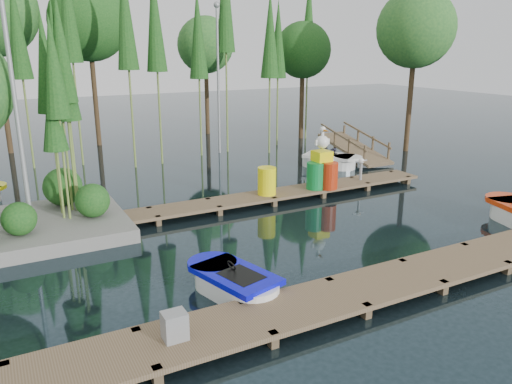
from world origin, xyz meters
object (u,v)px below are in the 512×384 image
utility_cabinet (175,326)px  yellow_barrel (267,181)px  drum_cluster (323,170)px  boat_blue (234,284)px

utility_cabinet → yellow_barrel: bearing=50.6°
yellow_barrel → drum_cluster: (2.23, -0.16, 0.17)m
drum_cluster → yellow_barrel: bearing=175.9°
utility_cabinet → drum_cluster: size_ratio=0.23×
boat_blue → yellow_barrel: 6.74m
boat_blue → utility_cabinet: size_ratio=5.31×
yellow_barrel → drum_cluster: bearing=-4.1°
utility_cabinet → drum_cluster: drum_cluster is taller
utility_cabinet → yellow_barrel: size_ratio=0.53×
boat_blue → drum_cluster: size_ratio=1.22×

